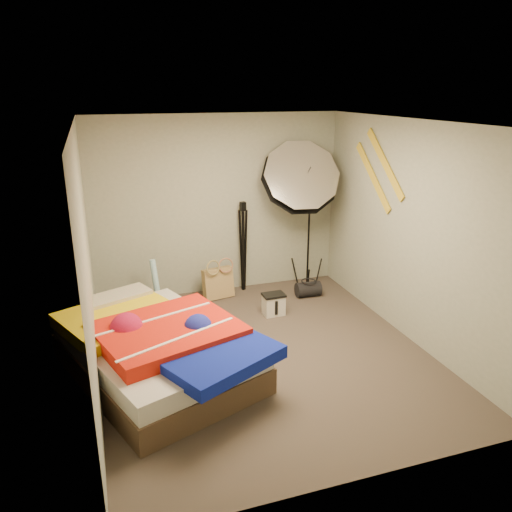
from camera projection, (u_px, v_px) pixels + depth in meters
name	position (u px, v px, depth m)	size (l,w,h in m)	color
floor	(264.00, 354.00, 5.55)	(4.00, 4.00, 0.00)	#4A3F38
ceiling	(266.00, 122.00, 4.75)	(4.00, 4.00, 0.00)	silver
wall_back	(218.00, 206.00, 6.95)	(3.50, 3.50, 0.00)	#9FA291
wall_front	(362.00, 333.00, 3.35)	(3.50, 3.50, 0.00)	#9FA291
wall_left	(87.00, 265.00, 4.63)	(4.00, 4.00, 0.00)	#9FA291
wall_right	(410.00, 233.00, 5.67)	(4.00, 4.00, 0.00)	#9FA291
tote_bag	(218.00, 283.00, 6.99)	(0.43, 0.13, 0.43)	tan
wrapping_roll	(156.00, 285.00, 6.59)	(0.08, 0.08, 0.68)	#53B8DC
camera_case	(274.00, 305.00, 6.48)	(0.26, 0.19, 0.26)	silver
duffel_bag	(308.00, 289.00, 7.06)	(0.21, 0.21, 0.35)	black
wall_stripe_upper	(385.00, 164.00, 5.98)	(0.02, 1.10, 0.10)	gold
wall_stripe_lower	(373.00, 177.00, 6.27)	(0.02, 1.10, 0.10)	gold
bed	(158.00, 348.00, 5.07)	(2.16, 2.47, 0.61)	#4D3828
photo_umbrella	(300.00, 179.00, 6.81)	(1.40, 1.10, 2.27)	black
camera_tripod	(243.00, 240.00, 7.09)	(0.08, 0.08, 1.31)	black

